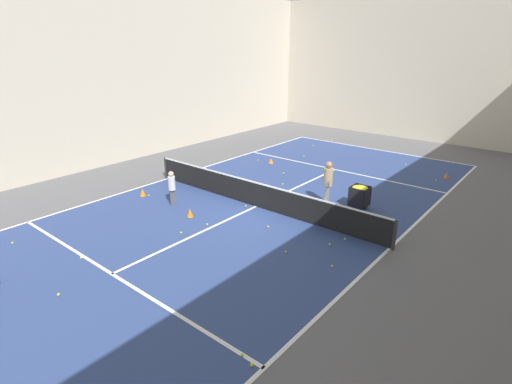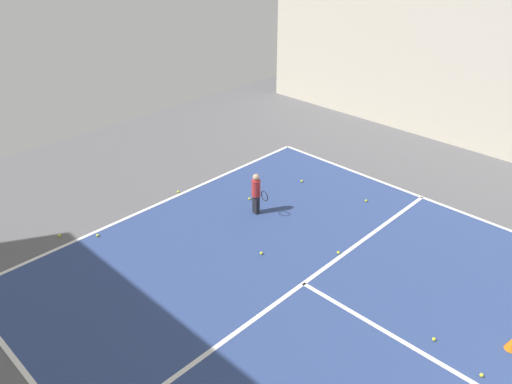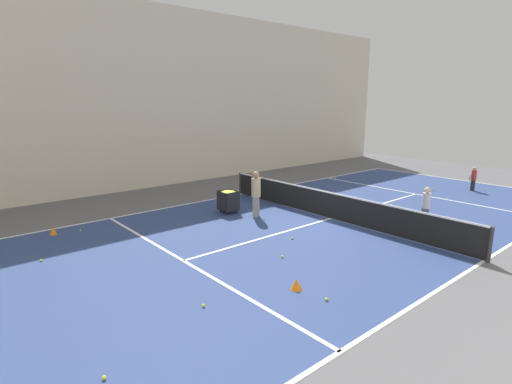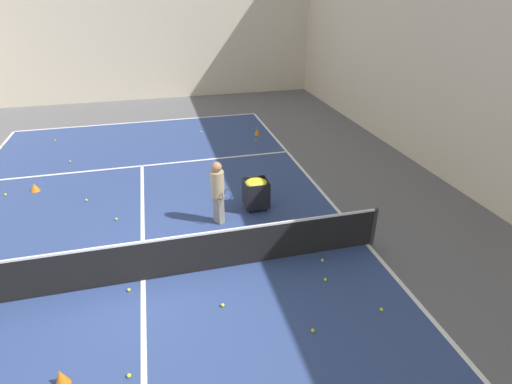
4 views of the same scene
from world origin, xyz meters
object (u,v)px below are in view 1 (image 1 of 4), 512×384
at_px(coach_at_net, 328,180).
at_px(training_cone_0, 271,161).
at_px(tennis_net, 256,194).
at_px(child_midcourt, 172,186).
at_px(training_cone_1, 447,175).
at_px(ball_cart, 360,192).

distance_m(coach_at_net, training_cone_0, 6.02).
bearing_deg(tennis_net, child_midcourt, -144.24).
bearing_deg(training_cone_0, training_cone_1, 22.29).
xyz_separation_m(tennis_net, child_midcourt, (-2.59, -1.87, 0.26)).
relative_size(child_midcourt, training_cone_1, 4.94).
relative_size(ball_cart, training_cone_0, 3.16).
height_order(child_midcourt, training_cone_1, child_midcourt).
distance_m(tennis_net, coach_at_net, 2.77).
relative_size(tennis_net, child_midcourt, 8.03).
distance_m(coach_at_net, child_midcourt, 5.91).
relative_size(coach_at_net, child_midcourt, 1.27).
bearing_deg(training_cone_1, ball_cart, -104.85).
height_order(tennis_net, coach_at_net, coach_at_net).
xyz_separation_m(training_cone_0, training_cone_1, (7.74, 3.17, 0.01)).
bearing_deg(training_cone_1, coach_at_net, -112.91).
bearing_deg(training_cone_1, child_midcourt, -125.64).
xyz_separation_m(tennis_net, training_cone_0, (-3.12, 5.01, -0.39)).
distance_m(coach_at_net, training_cone_1, 6.88).
bearing_deg(coach_at_net, training_cone_0, -148.73).
bearing_deg(training_cone_0, child_midcourt, -85.57).
xyz_separation_m(coach_at_net, ball_cart, (1.11, 0.45, -0.36)).
bearing_deg(child_midcourt, training_cone_0, 26.51).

